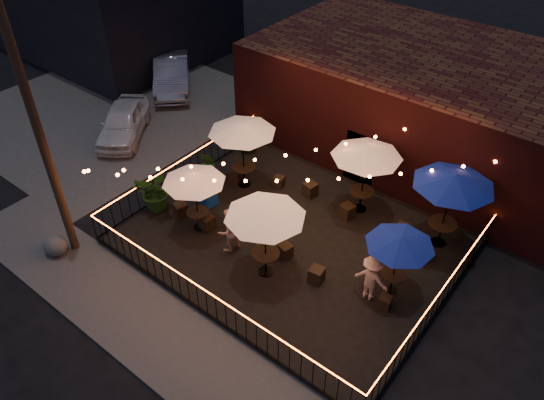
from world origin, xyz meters
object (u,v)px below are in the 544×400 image
(cafe_table_5, at_px, (454,181))
(boulder, at_px, (55,245))
(cafe_table_3, at_px, (367,152))
(cooler, at_px, (207,192))
(utility_pole, at_px, (43,144))
(cafe_table_4, at_px, (400,242))
(cafe_table_0, at_px, (194,179))
(cafe_table_2, at_px, (265,213))
(cafe_table_1, at_px, (242,128))

(cafe_table_5, xyz_separation_m, boulder, (-9.44, -7.90, -2.32))
(cafe_table_3, bearing_deg, cooler, -145.42)
(utility_pole, distance_m, cafe_table_4, 10.27)
(utility_pole, relative_size, cafe_table_3, 2.72)
(cafe_table_4, relative_size, boulder, 2.74)
(boulder, bearing_deg, cafe_table_5, 39.93)
(cafe_table_0, distance_m, cafe_table_2, 3.06)
(cafe_table_3, relative_size, boulder, 3.37)
(cafe_table_1, height_order, cafe_table_3, cafe_table_1)
(cafe_table_5, relative_size, boulder, 3.15)
(cafe_table_1, bearing_deg, cafe_table_4, -10.50)
(cafe_table_0, relative_size, cafe_table_3, 0.81)
(cafe_table_4, height_order, boulder, cafe_table_4)
(cafe_table_0, height_order, cafe_table_3, cafe_table_3)
(cafe_table_1, height_order, cafe_table_4, cafe_table_1)
(cafe_table_1, xyz_separation_m, cafe_table_4, (6.77, -1.26, -0.45))
(utility_pole, relative_size, cafe_table_2, 3.08)
(cooler, bearing_deg, cafe_table_4, 14.70)
(cafe_table_5, bearing_deg, cafe_table_1, -167.70)
(utility_pole, bearing_deg, cafe_table_3, 49.14)
(cafe_table_0, relative_size, cafe_table_4, 0.99)
(cafe_table_5, xyz_separation_m, cooler, (-7.31, -3.15, -2.03))
(utility_pole, height_order, cafe_table_4, utility_pole)
(cooler, relative_size, boulder, 1.08)
(cafe_table_4, bearing_deg, cafe_table_3, 134.94)
(cafe_table_1, bearing_deg, cooler, -101.04)
(cafe_table_2, bearing_deg, cafe_table_1, 139.05)
(utility_pole, height_order, cafe_table_2, utility_pole)
(cafe_table_3, bearing_deg, cafe_table_4, -45.06)
(utility_pole, xyz_separation_m, boulder, (-0.24, -0.50, -3.66))
(cafe_table_0, height_order, cafe_table_4, cafe_table_0)
(utility_pole, bearing_deg, cooler, 66.03)
(cafe_table_4, bearing_deg, utility_pole, -152.77)
(cafe_table_0, bearing_deg, cafe_table_2, -3.77)
(utility_pole, height_order, cafe_table_1, utility_pole)
(cafe_table_5, bearing_deg, cooler, -156.67)
(utility_pole, distance_m, cooler, 5.74)
(cafe_table_0, distance_m, cafe_table_5, 7.90)
(cafe_table_0, height_order, cooler, cafe_table_0)
(cafe_table_4, distance_m, boulder, 10.70)
(utility_pole, xyz_separation_m, cafe_table_3, (6.31, 7.29, -1.48))
(cafe_table_0, distance_m, cafe_table_1, 2.82)
(cafe_table_2, bearing_deg, cafe_table_0, 176.23)
(cafe_table_4, distance_m, cooler, 7.25)
(cafe_table_1, relative_size, cafe_table_4, 1.13)
(cafe_table_2, relative_size, cafe_table_4, 1.09)
(cafe_table_1, xyz_separation_m, boulder, (-2.45, -6.38, -2.22))
(utility_pole, bearing_deg, cafe_table_4, 27.23)
(utility_pole, height_order, cafe_table_3, utility_pole)
(cafe_table_3, xyz_separation_m, cooler, (-4.42, -3.05, -1.90))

